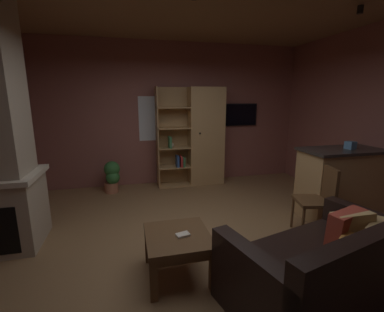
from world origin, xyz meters
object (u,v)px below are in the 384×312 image
at_px(leather_couch, 325,270).
at_px(dining_chair, 319,196).
at_px(tissue_box, 350,145).
at_px(wall_mounted_tv, 238,115).
at_px(coffee_table, 178,242).
at_px(table_book_0, 183,235).
at_px(bookshelf_cabinet, 201,137).
at_px(potted_floor_plant, 112,176).
at_px(kitchen_bar_counter, 347,182).

bearing_deg(leather_couch, dining_chair, 53.99).
height_order(tissue_box, wall_mounted_tv, wall_mounted_tv).
relative_size(coffee_table, wall_mounted_tv, 0.80).
relative_size(table_book_0, dining_chair, 0.14).
height_order(leather_couch, table_book_0, leather_couch).
relative_size(tissue_box, dining_chair, 0.13).
bearing_deg(dining_chair, wall_mounted_tv, 90.41).
relative_size(coffee_table, table_book_0, 5.15).
relative_size(bookshelf_cabinet, potted_floor_plant, 3.28).
xyz_separation_m(coffee_table, potted_floor_plant, (-0.77, 2.70, -0.03)).
distance_m(leather_couch, potted_floor_plant, 3.89).
bearing_deg(kitchen_bar_counter, wall_mounted_tv, 110.35).
xyz_separation_m(coffee_table, wall_mounted_tv, (1.94, 3.07, 1.06)).
bearing_deg(bookshelf_cabinet, leather_couch, -87.63).
bearing_deg(kitchen_bar_counter, leather_couch, -137.33).
bearing_deg(coffee_table, tissue_box, 16.04).
bearing_deg(wall_mounted_tv, table_book_0, -121.37).
bearing_deg(bookshelf_cabinet, coffee_table, -110.10).
relative_size(potted_floor_plant, wall_mounted_tv, 0.72).
height_order(dining_chair, potted_floor_plant, dining_chair).
xyz_separation_m(tissue_box, potted_floor_plant, (-3.50, 1.92, -0.78)).
xyz_separation_m(bookshelf_cabinet, tissue_box, (1.68, -2.08, 0.12)).
height_order(bookshelf_cabinet, leather_couch, bookshelf_cabinet).
relative_size(dining_chair, potted_floor_plant, 1.51).
relative_size(bookshelf_cabinet, leather_couch, 1.08).
distance_m(kitchen_bar_counter, table_book_0, 2.86).
xyz_separation_m(bookshelf_cabinet, dining_chair, (0.91, -2.46, -0.46)).
distance_m(leather_couch, coffee_table, 1.36).
height_order(tissue_box, coffee_table, tissue_box).
xyz_separation_m(tissue_box, leather_couch, (-1.54, -1.44, -0.80)).
height_order(tissue_box, potted_floor_plant, tissue_box).
xyz_separation_m(table_book_0, wall_mounted_tv, (1.90, 3.11, 0.96)).
xyz_separation_m(tissue_box, coffee_table, (-2.73, -0.79, -0.74)).
distance_m(dining_chair, wall_mounted_tv, 2.82).
bearing_deg(dining_chair, kitchen_bar_counter, 26.50).
relative_size(kitchen_bar_counter, leather_couch, 0.81).
distance_m(bookshelf_cabinet, table_book_0, 3.11).
distance_m(coffee_table, potted_floor_plant, 2.81).
bearing_deg(table_book_0, coffee_table, 140.60).
relative_size(dining_chair, wall_mounted_tv, 1.08).
bearing_deg(coffee_table, wall_mounted_tv, 57.74).
bearing_deg(leather_couch, tissue_box, 43.15).
distance_m(kitchen_bar_counter, wall_mounted_tv, 2.58).
bearing_deg(kitchen_bar_counter, coffee_table, -163.81).
distance_m(coffee_table, wall_mounted_tv, 3.79).
bearing_deg(potted_floor_plant, kitchen_bar_counter, -28.15).
relative_size(kitchen_bar_counter, wall_mounted_tv, 1.75).
distance_m(potted_floor_plant, wall_mounted_tv, 2.94).
height_order(bookshelf_cabinet, kitchen_bar_counter, bookshelf_cabinet).
relative_size(bookshelf_cabinet, wall_mounted_tv, 2.35).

